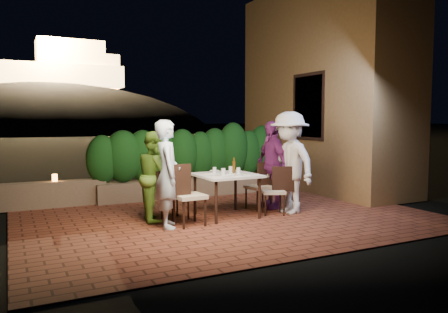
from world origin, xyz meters
TOP-DOWN VIEW (x-y plane):
  - ground at (0.00, 0.00)m, footprint 400.00×400.00m
  - terrace_floor at (0.00, 0.50)m, footprint 7.00×6.00m
  - building_wall at (3.60, 2.00)m, footprint 1.60×5.00m
  - window_pane at (2.82, 1.50)m, footprint 0.08×1.00m
  - window_frame at (2.81, 1.50)m, footprint 0.06×1.15m
  - planter at (0.20, 2.30)m, footprint 4.20×0.55m
  - hedge at (0.20, 2.30)m, footprint 4.00×0.70m
  - parapet at (-2.80, 2.30)m, footprint 2.20×0.30m
  - hill at (2.00, 60.00)m, footprint 52.00×40.00m
  - fortress at (2.00, 60.00)m, footprint 26.00×8.00m
  - dining_table at (-0.05, 0.04)m, footprint 1.04×1.04m
  - plate_nw at (-0.33, -0.18)m, footprint 0.22×0.22m
  - plate_sw at (-0.30, 0.24)m, footprint 0.22×0.22m
  - plate_ne at (0.20, -0.14)m, footprint 0.24×0.24m
  - plate_se at (0.22, 0.26)m, footprint 0.24×0.24m
  - plate_centre at (-0.06, 0.03)m, footprint 0.24×0.24m
  - plate_front at (0.02, -0.26)m, footprint 0.20×0.20m
  - glass_nw at (-0.17, -0.08)m, footprint 0.07×0.07m
  - glass_sw at (-0.19, 0.24)m, footprint 0.06×0.06m
  - glass_ne at (0.13, -0.06)m, footprint 0.07×0.07m
  - glass_se at (0.09, 0.15)m, footprint 0.07×0.07m
  - beer_bottle at (0.13, 0.11)m, footprint 0.05×0.05m
  - bowl at (-0.13, 0.36)m, footprint 0.20×0.20m
  - chair_left_front at (-0.87, -0.27)m, footprint 0.49×0.49m
  - chair_left_back at (-0.93, 0.24)m, footprint 0.48×0.48m
  - chair_right_front at (0.79, -0.15)m, footprint 0.52×0.52m
  - chair_right_back at (0.79, 0.35)m, footprint 0.47×0.47m
  - diner_blue at (-1.23, -0.24)m, footprint 0.54×0.70m
  - diner_green at (-1.25, 0.32)m, footprint 0.67×0.81m
  - diner_white at (1.10, -0.19)m, footprint 0.79×1.25m
  - diner_purple at (1.07, 0.35)m, footprint 0.45×1.00m
  - parapet_lamp at (-2.66, 2.30)m, footprint 0.10×0.10m

SIDE VIEW (x-z plane):
  - hill at x=2.00m, z-range -15.00..7.00m
  - terrace_floor at x=0.00m, z-range -0.15..0.00m
  - ground at x=0.00m, z-range -0.02..-0.02m
  - planter at x=0.20m, z-range 0.00..0.40m
  - parapet at x=-2.80m, z-range 0.00..0.50m
  - dining_table at x=-0.05m, z-range 0.00..0.75m
  - chair_left_back at x=-0.93m, z-range 0.00..0.85m
  - chair_right_front at x=0.79m, z-range 0.00..0.86m
  - chair_right_back at x=0.79m, z-range 0.00..0.89m
  - chair_left_front at x=-0.87m, z-range 0.00..0.99m
  - parapet_lamp at x=-2.66m, z-range 0.50..0.64m
  - diner_green at x=-1.25m, z-range 0.00..1.51m
  - plate_front at x=0.02m, z-range 0.75..0.76m
  - plate_nw at x=-0.33m, z-range 0.75..0.76m
  - plate_sw at x=-0.30m, z-range 0.75..0.76m
  - plate_se at x=0.22m, z-range 0.75..0.76m
  - plate_centre at x=-0.06m, z-range 0.75..0.76m
  - plate_ne at x=0.20m, z-range 0.75..0.76m
  - bowl at x=-0.13m, z-range 0.75..0.79m
  - glass_sw at x=-0.19m, z-range 0.75..0.86m
  - glass_ne at x=0.13m, z-range 0.75..0.87m
  - glass_se at x=0.09m, z-range 0.75..0.87m
  - glass_nw at x=-0.17m, z-range 0.75..0.87m
  - diner_purple at x=1.07m, z-range 0.00..1.67m
  - diner_blue at x=-1.23m, z-range 0.00..1.69m
  - beer_bottle at x=0.13m, z-range 0.75..1.03m
  - diner_white at x=1.10m, z-range 0.00..1.84m
  - hedge at x=0.20m, z-range 0.40..1.50m
  - window_pane at x=2.82m, z-range 1.30..2.70m
  - window_frame at x=2.81m, z-range 1.23..2.77m
  - building_wall at x=3.60m, z-range 0.00..5.00m
  - fortress at x=2.00m, z-range 6.50..14.50m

